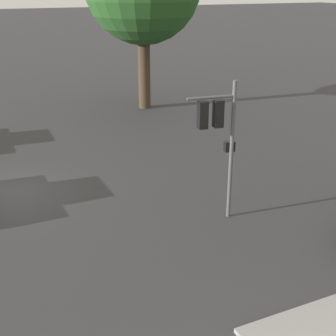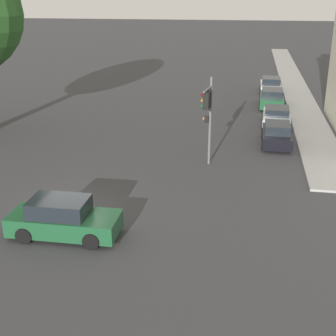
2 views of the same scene
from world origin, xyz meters
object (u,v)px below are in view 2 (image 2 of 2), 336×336
traffic_signal (208,107)px  parked_car_1 (276,116)px  parked_car_0 (277,134)px  parked_car_3 (271,85)px  crossing_car_0 (63,219)px  parked_car_2 (272,98)px

traffic_signal → parked_car_1: traffic_signal is taller
parked_car_0 → parked_car_3: size_ratio=0.92×
parked_car_3 → traffic_signal: bearing=169.4°
parked_car_1 → parked_car_3: bearing=2.4°
crossing_car_0 → parked_car_3: crossing_car_0 is taller
crossing_car_0 → parked_car_1: 20.34m
crossing_car_0 → parked_car_3: 31.28m
traffic_signal → parked_car_0: (3.98, 4.72, -2.67)m
crossing_car_0 → parked_car_1: size_ratio=1.03×
crossing_car_0 → traffic_signal: bearing=60.8°
parked_car_2 → traffic_signal: bearing=166.6°
traffic_signal → parked_car_2: bearing=-96.7°
parked_car_1 → parked_car_3: (-0.06, 11.72, 0.06)m
crossing_car_0 → parked_car_0: 16.02m
parked_car_3 → parked_car_2: bearing=179.3°
parked_car_3 → parked_car_0: bearing=179.9°
traffic_signal → crossing_car_0: bearing=69.4°
parked_car_0 → parked_car_2: size_ratio=0.86×
traffic_signal → parked_car_3: 21.84m
traffic_signal → parked_car_1: size_ratio=1.16×
traffic_signal → crossing_car_0: traffic_signal is taller
parked_car_2 → crossing_car_0: bearing=161.2°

